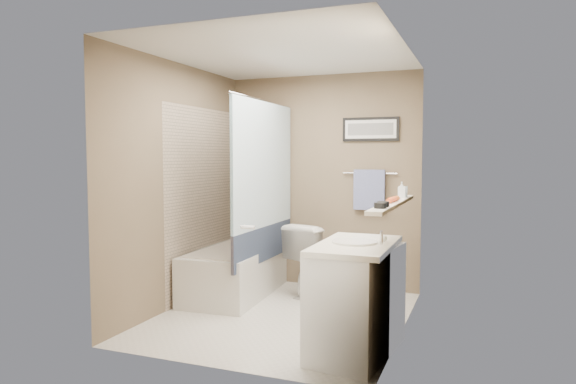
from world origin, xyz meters
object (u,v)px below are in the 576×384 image
at_px(glass_jar, 403,192).
at_px(soap_bottle, 402,190).
at_px(toilet, 319,259).
at_px(hair_brush_front, 392,200).
at_px(candle_bowl_far, 383,204).
at_px(vanity, 357,301).
at_px(bathtub, 237,271).
at_px(candle_bowl_near, 380,206).
at_px(hair_brush_back, 394,199).

height_order(glass_jar, soap_bottle, soap_bottle).
xyz_separation_m(toilet, hair_brush_front, (0.95, -1.08, 0.75)).
xyz_separation_m(glass_jar, soap_bottle, (0.00, -0.08, 0.02)).
bearing_deg(glass_jar, candle_bowl_far, -90.00).
bearing_deg(glass_jar, toilet, 153.62).
bearing_deg(vanity, bathtub, 150.66).
height_order(candle_bowl_near, hair_brush_front, hair_brush_front).
relative_size(vanity, candle_bowl_far, 10.00).
bearing_deg(candle_bowl_far, toilet, 123.36).
relative_size(glass_jar, soap_bottle, 0.69).
bearing_deg(hair_brush_front, toilet, 131.24).
height_order(bathtub, candle_bowl_near, candle_bowl_near).
bearing_deg(hair_brush_back, bathtub, 158.78).
relative_size(bathtub, hair_brush_back, 6.82).
bearing_deg(soap_bottle, candle_bowl_near, -90.00).
height_order(candle_bowl_near, hair_brush_back, hair_brush_back).
relative_size(toilet, vanity, 0.86).
bearing_deg(candle_bowl_far, soap_bottle, 90.00).
xyz_separation_m(toilet, soap_bottle, (0.95, -0.55, 0.80)).
distance_m(candle_bowl_near, hair_brush_back, 0.57).
relative_size(bathtub, toilet, 1.93).
xyz_separation_m(hair_brush_front, hair_brush_back, (0.00, 0.10, 0.00)).
xyz_separation_m(toilet, vanity, (0.76, -1.47, 0.01)).
relative_size(candle_bowl_near, hair_brush_front, 0.41).
distance_m(candle_bowl_far, hair_brush_back, 0.46).
distance_m(toilet, glass_jar, 1.31).
xyz_separation_m(bathtub, soap_bottle, (1.79, -0.27, 0.94)).
bearing_deg(soap_bottle, glass_jar, 90.00).
bearing_deg(toilet, vanity, 135.84).
xyz_separation_m(bathtub, toilet, (0.84, 0.29, 0.14)).
distance_m(hair_brush_front, glass_jar, 0.61).
distance_m(hair_brush_back, soap_bottle, 0.43).
relative_size(candle_bowl_near, candle_bowl_far, 1.00).
bearing_deg(bathtub, glass_jar, -9.28).
height_order(bathtub, toilet, toilet).
distance_m(hair_brush_back, glass_jar, 0.51).
bearing_deg(hair_brush_back, glass_jar, 90.00).
bearing_deg(candle_bowl_far, glass_jar, 90.00).
relative_size(candle_bowl_near, hair_brush_back, 0.41).
height_order(bathtub, hair_brush_back, hair_brush_back).
height_order(candle_bowl_far, hair_brush_back, hair_brush_back).
height_order(candle_bowl_near, glass_jar, glass_jar).
distance_m(hair_brush_front, hair_brush_back, 0.10).
bearing_deg(vanity, candle_bowl_near, -18.05).
bearing_deg(toilet, soap_bottle, 168.08).
distance_m(candle_bowl_near, soap_bottle, 1.00).
bearing_deg(glass_jar, bathtub, 174.12).
relative_size(bathtub, vanity, 1.67).
distance_m(toilet, hair_brush_front, 1.62).
distance_m(vanity, candle_bowl_near, 0.76).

